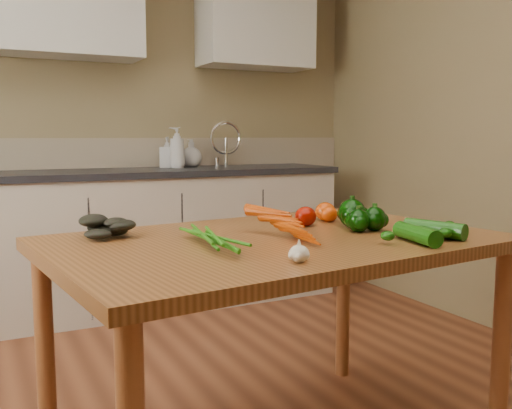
{
  "coord_description": "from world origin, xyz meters",
  "views": [
    {
      "loc": [
        -0.66,
        -1.42,
        1.11
      ],
      "look_at": [
        0.28,
        0.47,
        0.86
      ],
      "focal_mm": 40.0,
      "sensor_mm": 36.0,
      "label": 1
    }
  ],
  "objects_px": {
    "soap_bottle_b": "(167,152)",
    "zucchini_b": "(417,234)",
    "leafy_greens": "(110,223)",
    "zucchini_a": "(435,229)",
    "pepper_c": "(374,219)",
    "soap_bottle_c": "(191,153)",
    "tomato_b": "(329,214)",
    "table": "(276,263)",
    "pepper_a": "(358,221)",
    "tomato_a": "(306,216)",
    "carrot_bunch": "(262,229)",
    "garlic_bulb": "(299,254)",
    "soap_bottle_a": "(177,148)",
    "tomato_c": "(325,211)",
    "pepper_b": "(352,213)"
  },
  "relations": [
    {
      "from": "pepper_a",
      "to": "pepper_b",
      "type": "distance_m",
      "value": 0.12
    },
    {
      "from": "carrot_bunch",
      "to": "pepper_a",
      "type": "relative_size",
      "value": 3.39
    },
    {
      "from": "soap_bottle_b",
      "to": "leafy_greens",
      "type": "relative_size",
      "value": 1.0
    },
    {
      "from": "tomato_a",
      "to": "carrot_bunch",
      "type": "bearing_deg",
      "value": -146.12
    },
    {
      "from": "pepper_c",
      "to": "zucchini_b",
      "type": "distance_m",
      "value": 0.25
    },
    {
      "from": "carrot_bunch",
      "to": "zucchini_a",
      "type": "bearing_deg",
      "value": -26.94
    },
    {
      "from": "soap_bottle_b",
      "to": "tomato_a",
      "type": "bearing_deg",
      "value": -65.3
    },
    {
      "from": "garlic_bulb",
      "to": "tomato_c",
      "type": "bearing_deg",
      "value": 51.36
    },
    {
      "from": "garlic_bulb",
      "to": "pepper_a",
      "type": "distance_m",
      "value": 0.54
    },
    {
      "from": "leafy_greens",
      "to": "pepper_c",
      "type": "height_order",
      "value": "leafy_greens"
    },
    {
      "from": "table",
      "to": "soap_bottle_b",
      "type": "height_order",
      "value": "soap_bottle_b"
    },
    {
      "from": "soap_bottle_a",
      "to": "pepper_b",
      "type": "relative_size",
      "value": 2.67
    },
    {
      "from": "garlic_bulb",
      "to": "leafy_greens",
      "type": "bearing_deg",
      "value": 122.39
    },
    {
      "from": "pepper_c",
      "to": "zucchini_a",
      "type": "xyz_separation_m",
      "value": [
        0.1,
        -0.2,
        -0.01
      ]
    },
    {
      "from": "table",
      "to": "soap_bottle_c",
      "type": "bearing_deg",
      "value": 70.84
    },
    {
      "from": "soap_bottle_b",
      "to": "carrot_bunch",
      "type": "relative_size",
      "value": 0.77
    },
    {
      "from": "soap_bottle_b",
      "to": "zucchini_a",
      "type": "height_order",
      "value": "soap_bottle_b"
    },
    {
      "from": "tomato_c",
      "to": "leafy_greens",
      "type": "bearing_deg",
      "value": -179.14
    },
    {
      "from": "soap_bottle_b",
      "to": "tomato_c",
      "type": "relative_size",
      "value": 2.59
    },
    {
      "from": "tomato_a",
      "to": "zucchini_b",
      "type": "distance_m",
      "value": 0.46
    },
    {
      "from": "leafy_greens",
      "to": "zucchini_a",
      "type": "bearing_deg",
      "value": -25.48
    },
    {
      "from": "table",
      "to": "carrot_bunch",
      "type": "xyz_separation_m",
      "value": [
        -0.07,
        -0.03,
        0.12
      ]
    },
    {
      "from": "soap_bottle_b",
      "to": "zucchini_b",
      "type": "relative_size",
      "value": 1.01
    },
    {
      "from": "table",
      "to": "tomato_b",
      "type": "distance_m",
      "value": 0.42
    },
    {
      "from": "soap_bottle_b",
      "to": "soap_bottle_c",
      "type": "xyz_separation_m",
      "value": [
        0.18,
        0.02,
        -0.01
      ]
    },
    {
      "from": "tomato_b",
      "to": "zucchini_a",
      "type": "height_order",
      "value": "tomato_b"
    },
    {
      "from": "soap_bottle_a",
      "to": "soap_bottle_b",
      "type": "bearing_deg",
      "value": -117.55
    },
    {
      "from": "tomato_a",
      "to": "zucchini_b",
      "type": "relative_size",
      "value": 0.39
    },
    {
      "from": "table",
      "to": "pepper_c",
      "type": "bearing_deg",
      "value": -12.33
    },
    {
      "from": "zucchini_b",
      "to": "garlic_bulb",
      "type": "bearing_deg",
      "value": -171.28
    },
    {
      "from": "garlic_bulb",
      "to": "zucchini_b",
      "type": "bearing_deg",
      "value": 8.72
    },
    {
      "from": "pepper_b",
      "to": "tomato_a",
      "type": "bearing_deg",
      "value": 149.4
    },
    {
      "from": "tomato_a",
      "to": "tomato_b",
      "type": "bearing_deg",
      "value": 19.93
    },
    {
      "from": "garlic_bulb",
      "to": "zucchini_b",
      "type": "relative_size",
      "value": 0.27
    },
    {
      "from": "soap_bottle_c",
      "to": "table",
      "type": "bearing_deg",
      "value": -45.53
    },
    {
      "from": "soap_bottle_b",
      "to": "zucchini_b",
      "type": "distance_m",
      "value": 2.39
    },
    {
      "from": "soap_bottle_a",
      "to": "tomato_b",
      "type": "xyz_separation_m",
      "value": [
        0.0,
        -1.81,
        -0.23
      ]
    },
    {
      "from": "table",
      "to": "tomato_a",
      "type": "height_order",
      "value": "tomato_a"
    },
    {
      "from": "soap_bottle_c",
      "to": "tomato_c",
      "type": "bearing_deg",
      "value": -36.63
    },
    {
      "from": "table",
      "to": "garlic_bulb",
      "type": "bearing_deg",
      "value": -115.78
    },
    {
      "from": "leafy_greens",
      "to": "tomato_c",
      "type": "distance_m",
      "value": 0.85
    },
    {
      "from": "soap_bottle_c",
      "to": "pepper_c",
      "type": "height_order",
      "value": "soap_bottle_c"
    },
    {
      "from": "soap_bottle_c",
      "to": "tomato_b",
      "type": "xyz_separation_m",
      "value": [
        -0.13,
        -1.91,
        -0.18
      ]
    },
    {
      "from": "table",
      "to": "pepper_a",
      "type": "xyz_separation_m",
      "value": [
        0.31,
        -0.04,
        0.13
      ]
    },
    {
      "from": "leafy_greens",
      "to": "zucchini_b",
      "type": "relative_size",
      "value": 1.01
    },
    {
      "from": "table",
      "to": "tomato_b",
      "type": "xyz_separation_m",
      "value": [
        0.35,
        0.21,
        0.12
      ]
    },
    {
      "from": "carrot_bunch",
      "to": "garlic_bulb",
      "type": "bearing_deg",
      "value": -106.02
    },
    {
      "from": "leafy_greens",
      "to": "zucchini_a",
      "type": "xyz_separation_m",
      "value": [
        0.97,
        -0.46,
        -0.02
      ]
    },
    {
      "from": "soap_bottle_a",
      "to": "pepper_b",
      "type": "height_order",
      "value": "soap_bottle_a"
    },
    {
      "from": "soap_bottle_c",
      "to": "pepper_b",
      "type": "relative_size",
      "value": 1.86
    }
  ]
}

